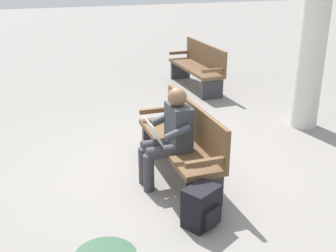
{
  "coord_description": "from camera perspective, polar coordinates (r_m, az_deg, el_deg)",
  "views": [
    {
      "loc": [
        -4.54,
        1.56,
        2.54
      ],
      "look_at": [
        -0.08,
        0.15,
        0.7
      ],
      "focal_mm": 46.15,
      "sensor_mm": 36.0,
      "label": 1
    }
  ],
  "objects": [
    {
      "name": "backpack",
      "position": [
        4.4,
        4.47,
        -10.59
      ],
      "size": [
        0.4,
        0.43,
        0.42
      ],
      "rotation": [
        0.0,
        0.0,
        2.11
      ],
      "color": "black",
      "rests_on": "ground"
    },
    {
      "name": "bench_near",
      "position": [
        5.25,
        2.04,
        -1.88
      ],
      "size": [
        1.81,
        0.53,
        0.9
      ],
      "rotation": [
        0.0,
        0.0,
        0.03
      ],
      "color": "brown",
      "rests_on": "ground"
    },
    {
      "name": "person_seated",
      "position": [
        4.98,
        0.19,
        -1.1
      ],
      "size": [
        0.58,
        0.58,
        1.18
      ],
      "rotation": [
        0.0,
        0.0,
        0.03
      ],
      "color": "#33383D",
      "rests_on": "ground"
    },
    {
      "name": "ground_plane",
      "position": [
        5.43,
        1.27,
        -6.43
      ],
      "size": [
        40.0,
        40.0,
        0.0
      ],
      "primitive_type": "plane",
      "color": "gray"
    },
    {
      "name": "bench_far",
      "position": [
        8.94,
        4.04,
        7.94
      ],
      "size": [
        1.82,
        0.57,
        0.9
      ],
      "rotation": [
        0.0,
        0.0,
        0.05
      ],
      "color": "brown",
      "rests_on": "ground"
    }
  ]
}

